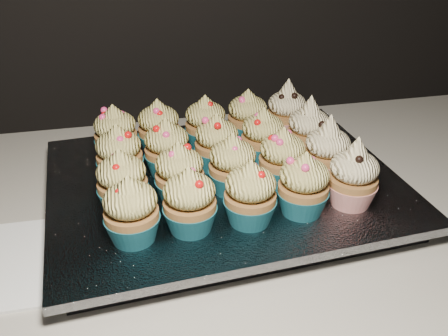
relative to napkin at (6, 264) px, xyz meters
name	(u,v)px	position (x,y,z in m)	size (l,w,h in m)	color
worktop	(163,223)	(0.19, 0.07, -0.02)	(2.44, 0.64, 0.04)	beige
napkin	(6,264)	(0.00, 0.00, 0.00)	(0.16, 0.16, 0.00)	white
baking_tray	(224,192)	(0.28, 0.08, 0.01)	(0.43, 0.33, 0.02)	black
foil_lining	(224,182)	(0.28, 0.08, 0.03)	(0.47, 0.37, 0.01)	silver
cupcake_0	(131,211)	(0.15, -0.03, 0.07)	(0.06, 0.06, 0.08)	#196777
cupcake_1	(190,202)	(0.22, -0.02, 0.07)	(0.06, 0.06, 0.08)	#196777
cupcake_2	(250,195)	(0.29, -0.02, 0.07)	(0.06, 0.06, 0.08)	#196777
cupcake_3	(303,186)	(0.36, -0.01, 0.07)	(0.06, 0.06, 0.08)	#196777
cupcake_4	(353,176)	(0.42, -0.01, 0.07)	(0.06, 0.06, 0.10)	red
cupcake_5	(122,183)	(0.14, 0.04, 0.07)	(0.06, 0.06, 0.08)	#196777
cupcake_6	(180,175)	(0.21, 0.04, 0.07)	(0.06, 0.06, 0.08)	#196777
cupcake_7	(233,166)	(0.28, 0.05, 0.07)	(0.06, 0.06, 0.08)	#196777
cupcake_8	(282,159)	(0.35, 0.05, 0.07)	(0.06, 0.06, 0.08)	#196777
cupcake_9	(327,152)	(0.42, 0.06, 0.07)	(0.06, 0.06, 0.10)	red
cupcake_10	(119,155)	(0.14, 0.11, 0.07)	(0.06, 0.06, 0.08)	#196777
cupcake_11	(167,149)	(0.21, 0.12, 0.07)	(0.06, 0.06, 0.08)	#196777
cupcake_12	(217,144)	(0.28, 0.12, 0.07)	(0.06, 0.06, 0.08)	#196777
cupcake_13	(263,137)	(0.34, 0.12, 0.07)	(0.06, 0.06, 0.08)	#196777
cupcake_14	(309,130)	(0.41, 0.13, 0.07)	(0.06, 0.06, 0.10)	red
cupcake_15	(116,134)	(0.14, 0.18, 0.07)	(0.06, 0.06, 0.08)	#196777
cupcake_16	(159,128)	(0.20, 0.18, 0.07)	(0.06, 0.06, 0.08)	#196777
cupcake_17	(206,124)	(0.27, 0.18, 0.07)	(0.06, 0.06, 0.08)	#196777
cupcake_18	(248,117)	(0.34, 0.19, 0.07)	(0.06, 0.06, 0.08)	#196777
cupcake_19	(287,111)	(0.41, 0.20, 0.07)	(0.06, 0.06, 0.10)	red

